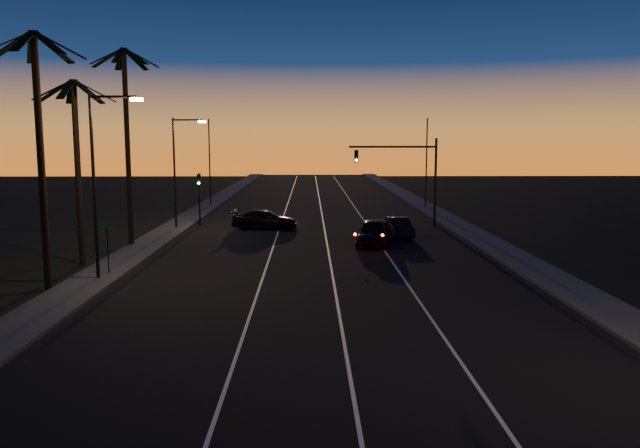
{
  "coord_description": "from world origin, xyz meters",
  "views": [
    {
      "loc": [
        -0.67,
        -10.02,
        6.8
      ],
      "look_at": [
        -0.11,
        22.58,
        2.43
      ],
      "focal_mm": 35.0,
      "sensor_mm": 36.0,
      "label": 1
    }
  ],
  "objects_px": {
    "signal_mast": "(406,166)",
    "lead_car": "(374,232)",
    "right_car": "(399,227)",
    "cross_car": "(265,220)"
  },
  "relations": [
    {
      "from": "cross_car",
      "to": "signal_mast",
      "type": "bearing_deg",
      "value": 11.81
    },
    {
      "from": "lead_car",
      "to": "signal_mast",
      "type": "bearing_deg",
      "value": 69.96
    },
    {
      "from": "right_car",
      "to": "cross_car",
      "type": "xyz_separation_m",
      "value": [
        -9.79,
        4.0,
        0.06
      ]
    },
    {
      "from": "signal_mast",
      "to": "lead_car",
      "type": "bearing_deg",
      "value": -110.04
    },
    {
      "from": "signal_mast",
      "to": "lead_car",
      "type": "relative_size",
      "value": 1.23
    },
    {
      "from": "signal_mast",
      "to": "lead_car",
      "type": "distance_m",
      "value": 11.14
    },
    {
      "from": "signal_mast",
      "to": "cross_car",
      "type": "bearing_deg",
      "value": -168.19
    },
    {
      "from": "signal_mast",
      "to": "right_car",
      "type": "height_order",
      "value": "signal_mast"
    },
    {
      "from": "right_car",
      "to": "cross_car",
      "type": "bearing_deg",
      "value": 157.79
    },
    {
      "from": "lead_car",
      "to": "cross_car",
      "type": "relative_size",
      "value": 1.08
    }
  ]
}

